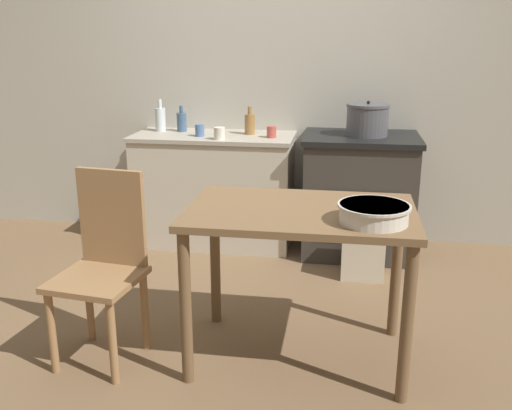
# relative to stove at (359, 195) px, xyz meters

# --- Properties ---
(ground_plane) EXTENTS (14.00, 14.00, 0.00)m
(ground_plane) POSITION_rel_stove_xyz_m (-0.66, -1.24, -0.45)
(ground_plane) COLOR brown
(wall_back) EXTENTS (8.00, 0.07, 2.55)m
(wall_back) POSITION_rel_stove_xyz_m (-0.66, 0.35, 0.82)
(wall_back) COLOR #B2AD9E
(wall_back) RESTS_ON ground_plane
(counter_cabinet) EXTENTS (1.23, 0.57, 0.87)m
(counter_cabinet) POSITION_rel_stove_xyz_m (-1.11, 0.04, -0.02)
(counter_cabinet) COLOR beige
(counter_cabinet) RESTS_ON ground_plane
(stove) EXTENTS (0.83, 0.66, 0.90)m
(stove) POSITION_rel_stove_xyz_m (0.00, 0.00, 0.00)
(stove) COLOR #38332D
(stove) RESTS_ON ground_plane
(work_table) EXTENTS (1.10, 0.71, 0.80)m
(work_table) POSITION_rel_stove_xyz_m (-0.31, -1.55, 0.23)
(work_table) COLOR brown
(work_table) RESTS_ON ground_plane
(chair) EXTENTS (0.45, 0.45, 0.96)m
(chair) POSITION_rel_stove_xyz_m (-1.28, -1.67, 0.06)
(chair) COLOR #997047
(chair) RESTS_ON ground_plane
(flour_sack) EXTENTS (0.29, 0.20, 0.34)m
(flour_sack) POSITION_rel_stove_xyz_m (0.04, -0.49, -0.28)
(flour_sack) COLOR beige
(flour_sack) RESTS_ON ground_plane
(stock_pot) EXTENTS (0.31, 0.31, 0.25)m
(stock_pot) POSITION_rel_stove_xyz_m (0.03, -0.01, 0.56)
(stock_pot) COLOR #4C4C51
(stock_pot) RESTS_ON stove
(mixing_bowl_large) EXTENTS (0.32, 0.32, 0.08)m
(mixing_bowl_large) POSITION_rel_stove_xyz_m (0.02, -1.71, 0.39)
(mixing_bowl_large) COLOR silver
(mixing_bowl_large) RESTS_ON work_table
(bottle_far_left) EXTENTS (0.08, 0.08, 0.25)m
(bottle_far_left) POSITION_rel_stove_xyz_m (-1.56, 0.13, 0.51)
(bottle_far_left) COLOR silver
(bottle_far_left) RESTS_ON counter_cabinet
(bottle_left) EXTENTS (0.08, 0.08, 0.21)m
(bottle_left) POSITION_rel_stove_xyz_m (-0.84, 0.10, 0.50)
(bottle_left) COLOR olive
(bottle_left) RESTS_ON counter_cabinet
(bottle_mid_left) EXTENTS (0.08, 0.08, 0.20)m
(bottle_mid_left) POSITION_rel_stove_xyz_m (-1.39, 0.15, 0.49)
(bottle_mid_left) COLOR #3D5675
(bottle_mid_left) RESTS_ON counter_cabinet
(cup_center_left) EXTENTS (0.08, 0.08, 0.09)m
(cup_center_left) POSITION_rel_stove_xyz_m (-1.02, -0.16, 0.46)
(cup_center_left) COLOR silver
(cup_center_left) RESTS_ON counter_cabinet
(cup_center) EXTENTS (0.07, 0.07, 0.09)m
(cup_center) POSITION_rel_stove_xyz_m (-1.19, -0.05, 0.46)
(cup_center) COLOR #4C6B99
(cup_center) RESTS_ON counter_cabinet
(cup_center_right) EXTENTS (0.07, 0.07, 0.08)m
(cup_center_right) POSITION_rel_stove_xyz_m (-0.65, -0.03, 0.46)
(cup_center_right) COLOR #B74C42
(cup_center_right) RESTS_ON counter_cabinet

